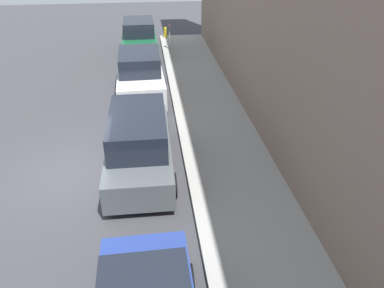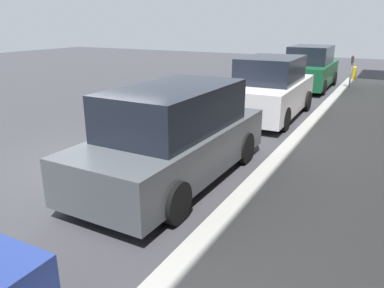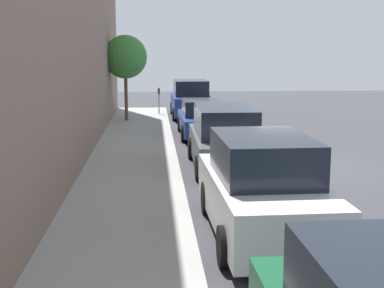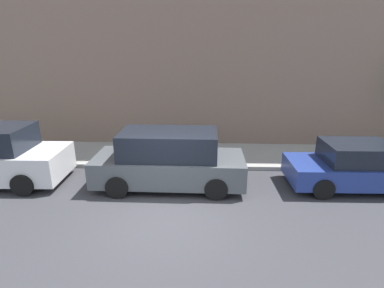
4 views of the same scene
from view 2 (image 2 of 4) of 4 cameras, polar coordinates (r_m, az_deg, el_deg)
The scene contains 7 objects.
ground_plane at distance 8.86m, azimuth -14.53°, elevation -2.69°, with size 60.00×60.00×0.00m, color #38383D.
sidewalk at distance 6.75m, azimuth 18.52°, elevation -9.18°, with size 2.86×32.00×0.15m.
parked_minivan_third at distance 7.40m, azimuth -2.55°, elevation 1.28°, with size 2.02×4.92×1.90m.
parked_suv_fourth at distance 12.77m, azimuth 11.77°, elevation 8.17°, with size 2.08×4.84×1.98m.
parked_suv_fifth at distance 18.92m, azimuth 17.49°, elevation 10.89°, with size 2.08×4.83×1.98m.
parking_meter_far at distance 18.92m, azimuth 23.13°, elevation 10.61°, with size 0.11×0.15×1.45m.
fire_hydrant at distance 21.72m, azimuth 23.50°, elevation 9.92°, with size 0.20×0.20×0.69m.
Camera 2 is at (5.76, -5.99, 3.07)m, focal length 35.00 mm.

